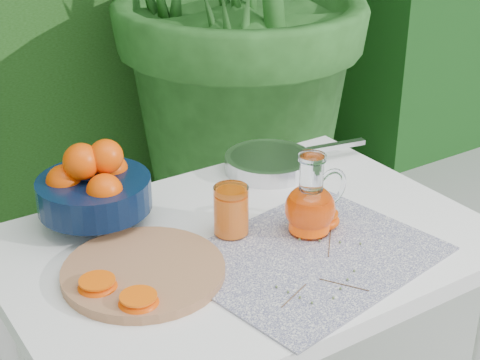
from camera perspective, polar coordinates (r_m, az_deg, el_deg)
white_table at (r=1.59m, az=0.40°, el=-7.15°), size 1.00×0.70×0.75m
placemat at (r=1.49m, az=5.48°, el=-5.87°), size 0.55×0.46×0.00m
cutting_board at (r=1.43m, az=-7.49°, el=-7.05°), size 0.39×0.39×0.02m
fruit_bowl at (r=1.59m, az=-11.32°, el=-0.49°), size 0.24×0.24×0.19m
juice_pitcher at (r=1.54m, az=5.52°, el=-2.00°), size 0.15×0.11×0.18m
juice_tumbler at (r=1.53m, az=-0.69°, el=-2.48°), size 0.08×0.08×0.11m
saute_pan at (r=1.84m, az=2.32°, el=1.41°), size 0.40×0.25×0.04m
orange_halves at (r=1.42m, az=-3.58°, el=-6.76°), size 0.60×0.18×0.04m
thyme_sprigs at (r=1.44m, az=6.50°, el=-7.05°), size 0.27×0.22×0.01m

